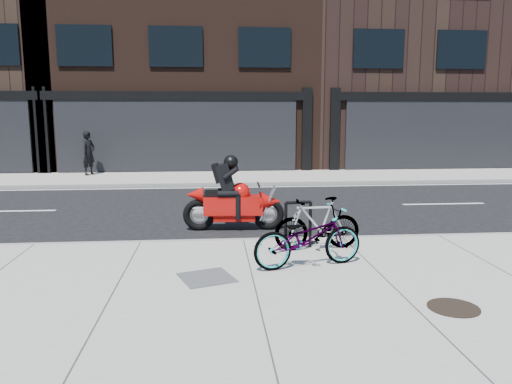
{
  "coord_description": "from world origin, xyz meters",
  "views": [
    {
      "loc": [
        -0.58,
        -11.53,
        2.65
      ],
      "look_at": [
        0.35,
        -0.88,
        0.9
      ],
      "focal_mm": 35.0,
      "sensor_mm": 36.0,
      "label": 1
    }
  ],
  "objects": [
    {
      "name": "motorcycle",
      "position": [
        -0.03,
        -0.61,
        0.69
      ],
      "size": [
        2.27,
        0.56,
        1.7
      ],
      "rotation": [
        0.0,
        0.0,
        -0.04
      ],
      "color": "black",
      "rests_on": "ground"
    },
    {
      "name": "sidewalk_far",
      "position": [
        0.0,
        7.75,
        0.07
      ],
      "size": [
        60.0,
        3.5,
        0.13
      ],
      "primitive_type": "cube",
      "color": "gray",
      "rests_on": "ground"
    },
    {
      "name": "utility_grate",
      "position": [
        -0.7,
        -4.22,
        0.14
      ],
      "size": [
        0.96,
        0.96,
        0.02
      ],
      "primitive_type": "cube",
      "rotation": [
        0.0,
        0.0,
        0.35
      ],
      "color": "#555457",
      "rests_on": "sidewalk_near"
    },
    {
      "name": "building_center",
      "position": [
        -2.0,
        14.5,
        7.25
      ],
      "size": [
        12.0,
        10.0,
        14.5
      ],
      "primitive_type": "cube",
      "color": "black",
      "rests_on": "ground"
    },
    {
      "name": "building_mideast",
      "position": [
        10.0,
        14.5,
        6.25
      ],
      "size": [
        12.0,
        10.0,
        12.5
      ],
      "primitive_type": "cube",
      "color": "black",
      "rests_on": "ground"
    },
    {
      "name": "manhole_cover",
      "position": [
        2.49,
        -5.68,
        0.14
      ],
      "size": [
        0.78,
        0.78,
        0.02
      ],
      "primitive_type": "cylinder",
      "rotation": [
        0.0,
        0.0,
        -0.2
      ],
      "color": "black",
      "rests_on": "sidewalk_near"
    },
    {
      "name": "bike_rack",
      "position": [
        0.97,
        -2.67,
        0.65
      ],
      "size": [
        0.53,
        0.12,
        0.89
      ],
      "rotation": [
        0.0,
        0.0,
        0.12
      ],
      "color": "black",
      "rests_on": "sidewalk_near"
    },
    {
      "name": "sidewalk_near",
      "position": [
        0.0,
        -5.0,
        0.07
      ],
      "size": [
        60.0,
        6.0,
        0.13
      ],
      "primitive_type": "cube",
      "color": "gray",
      "rests_on": "ground"
    },
    {
      "name": "bicycle_front",
      "position": [
        0.94,
        -3.79,
        0.62
      ],
      "size": [
        1.97,
        1.06,
        0.98
      ],
      "primitive_type": "imported",
      "rotation": [
        0.0,
        0.0,
        1.8
      ],
      "color": "gray",
      "rests_on": "sidewalk_near"
    },
    {
      "name": "bicycle_rear",
      "position": [
        1.31,
        -2.8,
        0.62
      ],
      "size": [
        1.66,
        0.64,
        0.97
      ],
      "primitive_type": "imported",
      "rotation": [
        0.0,
        0.0,
        4.83
      ],
      "color": "gray",
      "rests_on": "sidewalk_near"
    },
    {
      "name": "pedestrian",
      "position": [
        -5.45,
        8.6,
        0.99
      ],
      "size": [
        0.66,
        0.75,
        1.73
      ],
      "primitive_type": "imported",
      "rotation": [
        0.0,
        0.0,
        1.09
      ],
      "color": "black",
      "rests_on": "sidewalk_far"
    },
    {
      "name": "ground",
      "position": [
        0.0,
        0.0,
        0.0
      ],
      "size": [
        120.0,
        120.0,
        0.0
      ],
      "primitive_type": "plane",
      "color": "black",
      "rests_on": "ground"
    }
  ]
}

